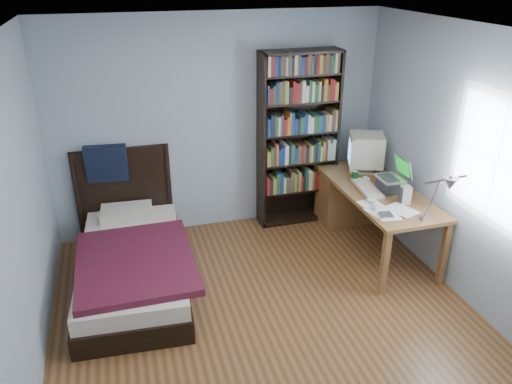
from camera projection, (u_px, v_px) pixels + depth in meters
room at (279, 202)px, 3.88m from camera, size 4.20×4.24×2.50m
desk at (354, 196)px, 5.95m from camera, size 0.75×1.76×0.73m
crt_monitor at (365, 150)px, 5.72m from camera, size 0.52×0.48×0.46m
laptop at (391, 182)px, 5.28m from camera, size 0.29×0.30×0.37m
desk_lamp at (447, 187)px, 4.15m from camera, size 0.25×0.55×0.65m
keyboard at (367, 188)px, 5.35m from camera, size 0.24×0.51×0.05m
speaker at (405, 195)px, 5.02m from camera, size 0.11×0.11×0.19m
soda_can at (355, 176)px, 5.55m from camera, size 0.06×0.06×0.12m
mouse at (367, 178)px, 5.59m from camera, size 0.07×0.12×0.04m
phone_silver at (369, 202)px, 5.06m from camera, size 0.09×0.11×0.02m
phone_grey at (374, 208)px, 4.94m from camera, size 0.09×0.11×0.02m
external_drive at (386, 215)px, 4.79m from camera, size 0.13×0.13×0.02m
bookshelf at (298, 140)px, 5.88m from camera, size 0.94×0.30×2.08m
bed at (132, 258)px, 5.00m from camera, size 1.13×2.12×1.16m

